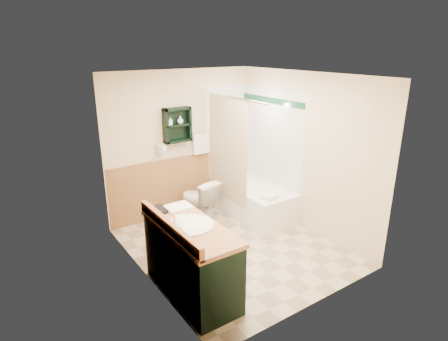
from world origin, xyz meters
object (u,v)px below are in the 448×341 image
at_px(wall_shelf, 177,125).
at_px(toilet, 199,200).
at_px(vanity_book, 156,203).
at_px(soap_bottle_a, 171,123).
at_px(soap_bottle_b, 180,121).
at_px(vanity, 191,260).
at_px(bathtub, 253,200).
at_px(hair_dryer, 160,149).

xyz_separation_m(wall_shelf, toilet, (0.15, -0.36, -1.20)).
height_order(vanity_book, soap_bottle_a, soap_bottle_a).
relative_size(vanity_book, soap_bottle_b, 2.00).
distance_m(vanity, soap_bottle_a, 2.41).
height_order(wall_shelf, bathtub, wall_shelf).
bearing_deg(vanity, bathtub, 33.73).
bearing_deg(soap_bottle_a, soap_bottle_b, 0.00).
height_order(vanity, bathtub, vanity).
relative_size(hair_dryer, toilet, 0.34).
bearing_deg(soap_bottle_a, vanity, -111.62).
bearing_deg(soap_bottle_b, bathtub, -34.82).
xyz_separation_m(vanity_book, soap_bottle_b, (1.11, 1.44, 0.62)).
height_order(vanity_book, soap_bottle_b, soap_bottle_b).
bearing_deg(bathtub, vanity, -146.27).
relative_size(vanity, toilet, 1.91).
height_order(hair_dryer, soap_bottle_a, soap_bottle_a).
relative_size(wall_shelf, bathtub, 0.37).
bearing_deg(toilet, soap_bottle_a, -64.63).
height_order(toilet, soap_bottle_b, soap_bottle_b).
xyz_separation_m(toilet, soap_bottle_a, (-0.27, 0.36, 1.24)).
distance_m(hair_dryer, vanity_book, 1.67).
height_order(toilet, soap_bottle_a, soap_bottle_a).
xyz_separation_m(toilet, vanity_book, (-1.21, -1.08, 0.64)).
xyz_separation_m(vanity_book, soap_bottle_a, (0.94, 1.44, 0.60)).
distance_m(hair_dryer, toilet, 1.03).
xyz_separation_m(wall_shelf, hair_dryer, (-0.30, 0.02, -0.35)).
bearing_deg(hair_dryer, soap_bottle_b, -4.87).
relative_size(toilet, vanity_book, 2.90).
bearing_deg(hair_dryer, vanity_book, -117.37).
height_order(bathtub, soap_bottle_a, soap_bottle_a).
height_order(vanity, soap_bottle_a, soap_bottle_a).
relative_size(bathtub, soap_bottle_b, 12.18).
xyz_separation_m(bathtub, soap_bottle_b, (-0.97, 0.68, 1.36)).
xyz_separation_m(hair_dryer, soap_bottle_b, (0.35, -0.03, 0.41)).
distance_m(wall_shelf, soap_bottle_b, 0.08).
distance_m(wall_shelf, bathtub, 1.79).
distance_m(wall_shelf, vanity, 2.43).
height_order(wall_shelf, soap_bottle_a, wall_shelf).
height_order(wall_shelf, vanity_book, wall_shelf).
bearing_deg(bathtub, vanity_book, -159.94).
xyz_separation_m(vanity, vanity_book, (-0.17, 0.52, 0.56)).
xyz_separation_m(vanity, soap_bottle_b, (0.95, 1.96, 1.18)).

